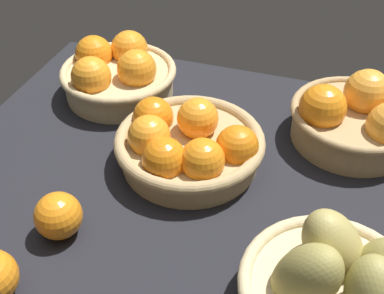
% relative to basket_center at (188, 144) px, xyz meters
% --- Properties ---
extents(market_tray, '(0.84, 0.72, 0.03)m').
position_rel_basket_center_xyz_m(market_tray, '(0.02, -0.03, -0.06)').
color(market_tray, black).
rests_on(market_tray, ground).
extents(basket_center, '(0.25, 0.25, 0.10)m').
position_rel_basket_center_xyz_m(basket_center, '(0.00, 0.00, 0.00)').
color(basket_center, tan).
rests_on(basket_center, market_tray).
extents(basket_near_right_pears, '(0.23, 0.23, 0.15)m').
position_rel_basket_center_xyz_m(basket_near_right_pears, '(0.26, -0.21, 0.01)').
color(basket_near_right_pears, '#D3BC8C').
rests_on(basket_near_right_pears, market_tray).
extents(basket_far_right, '(0.22, 0.22, 0.12)m').
position_rel_basket_center_xyz_m(basket_far_right, '(0.26, 0.15, 0.01)').
color(basket_far_right, tan).
rests_on(basket_far_right, market_tray).
extents(basket_far_left, '(0.23, 0.23, 0.11)m').
position_rel_basket_center_xyz_m(basket_far_left, '(-0.20, 0.16, 0.00)').
color(basket_far_left, tan).
rests_on(basket_far_left, market_tray).
extents(loose_orange_back_gap, '(0.07, 0.07, 0.07)m').
position_rel_basket_center_xyz_m(loose_orange_back_gap, '(-0.13, -0.20, -0.01)').
color(loose_orange_back_gap, orange).
rests_on(loose_orange_back_gap, market_tray).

